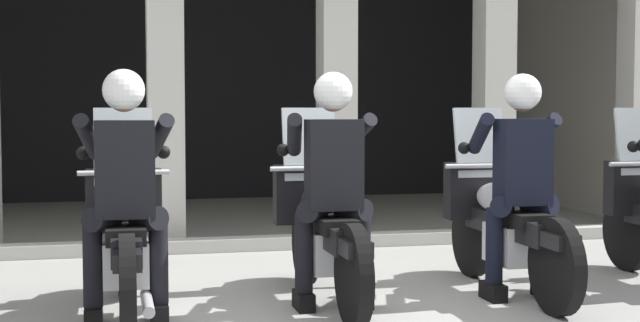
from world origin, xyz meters
name	(u,v)px	position (x,y,z in m)	size (l,w,h in m)	color
ground_plane	(261,242)	(0.00, 3.00, 0.00)	(80.00, 80.00, 0.00)	#999993
station_building	(222,49)	(-0.06, 5.57, 2.10)	(9.71, 5.07, 3.32)	black
kerb_strip	(261,243)	(-0.06, 2.56, 0.06)	(9.21, 0.24, 0.12)	#B7B5AD
motorcycle_left	(125,238)	(-1.36, 0.15, 0.50)	(0.62, 2.04, 1.35)	black
police_officer_left	(125,174)	(-1.36, -0.14, 0.94)	(0.63, 0.61, 1.58)	black
motorcycle_center	(323,229)	(0.00, 0.28, 0.50)	(0.62, 2.04, 1.35)	black
police_officer_center	(333,169)	(0.00, 0.00, 0.94)	(0.63, 0.61, 1.58)	black
motorcycle_right	(503,223)	(1.36, 0.27, 0.50)	(0.62, 2.04, 1.35)	black
police_officer_right	(521,166)	(1.36, -0.01, 0.94)	(0.63, 0.61, 1.58)	black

